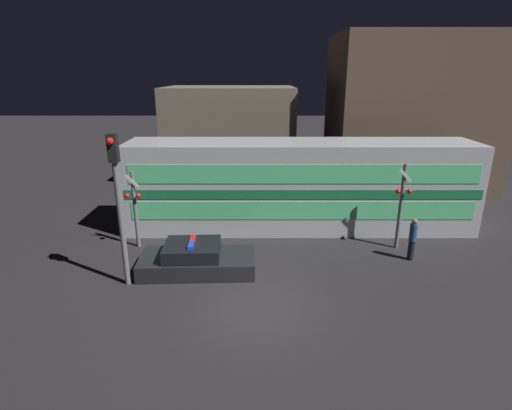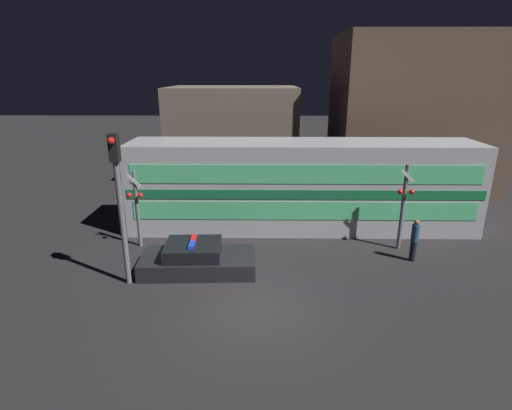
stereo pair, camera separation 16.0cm
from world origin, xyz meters
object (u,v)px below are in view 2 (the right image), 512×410
(pedestrian, at_px, (414,240))
(traffic_light_corner, at_px, (120,198))
(train, at_px, (302,186))
(crossing_signal_near, at_px, (403,205))
(police_car, at_px, (197,260))

(pedestrian, bearing_deg, traffic_light_corner, -169.85)
(traffic_light_corner, bearing_deg, train, 39.98)
(train, bearing_deg, crossing_signal_near, -32.64)
(train, distance_m, police_car, 6.49)
(train, distance_m, traffic_light_corner, 8.69)
(traffic_light_corner, bearing_deg, pedestrian, 10.15)
(crossing_signal_near, relative_size, traffic_light_corner, 0.69)
(train, xyz_separation_m, police_car, (-4.30, -4.59, -1.61))
(police_car, bearing_deg, traffic_light_corner, -159.78)
(pedestrian, height_order, traffic_light_corner, traffic_light_corner)
(train, relative_size, traffic_light_corner, 3.02)
(train, xyz_separation_m, pedestrian, (4.09, -3.62, -1.17))
(pedestrian, xyz_separation_m, crossing_signal_near, (-0.18, 1.12, 1.08))
(traffic_light_corner, bearing_deg, crossing_signal_near, 16.10)
(traffic_light_corner, bearing_deg, police_car, 22.41)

